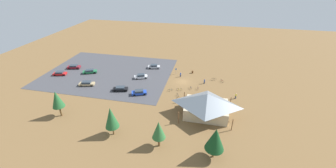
{
  "coord_description": "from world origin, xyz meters",
  "views": [
    {
      "loc": [
        -7.9,
        59.14,
        32.07
      ],
      "look_at": [
        3.92,
        4.57,
        1.2
      ],
      "focal_mm": 22.36,
      "sensor_mm": 36.0,
      "label": 1
    }
  ],
  "objects_px": {
    "bicycle_teal_edge_south": "(170,90)",
    "car_red_second_row": "(60,73)",
    "car_maroon_near_entry": "(74,67)",
    "bicycle_black_near_porch": "(214,79)",
    "car_blue_far_end": "(139,92)",
    "car_white_aisle_side": "(141,76)",
    "trash_bin": "(192,72)",
    "bicycle_red_yard_front": "(222,81)",
    "bicycle_blue_front_row": "(191,88)",
    "car_silver_end_stall": "(154,66)",
    "pine_far_east": "(111,118)",
    "bicycle_yellow_back_row": "(179,90)",
    "pine_center": "(215,139)",
    "bicycle_green_yard_right": "(202,94)",
    "bicycle_silver_edge_north": "(178,95)",
    "visitor_by_pavilion": "(236,96)",
    "bicycle_white_lone_west": "(187,96)",
    "pine_midwest": "(159,130)",
    "bicycle_purple_mid_cluster": "(198,88)",
    "visitor_crossing_yard": "(204,81)",
    "pine_west": "(57,99)",
    "car_green_back_corner": "(90,71)",
    "bicycle_orange_trailside": "(177,98)",
    "visitor_at_bikes": "(181,74)",
    "car_black_by_curb": "(120,89)",
    "bike_pavilion": "(207,104)"
  },
  "relations": [
    {
      "from": "car_green_back_corner",
      "to": "visitor_by_pavilion",
      "type": "relative_size",
      "value": 2.93
    },
    {
      "from": "pine_west",
      "to": "car_maroon_near_entry",
      "type": "height_order",
      "value": "pine_west"
    },
    {
      "from": "bicycle_blue_front_row",
      "to": "car_silver_end_stall",
      "type": "height_order",
      "value": "car_silver_end_stall"
    },
    {
      "from": "pine_center",
      "to": "bicycle_teal_edge_south",
      "type": "bearing_deg",
      "value": -60.03
    },
    {
      "from": "bicycle_red_yard_front",
      "to": "pine_center",
      "type": "bearing_deg",
      "value": 86.41
    },
    {
      "from": "pine_midwest",
      "to": "bicycle_blue_front_row",
      "type": "distance_m",
      "value": 25.2
    },
    {
      "from": "bicycle_black_near_porch",
      "to": "bicycle_purple_mid_cluster",
      "type": "relative_size",
      "value": 0.96
    },
    {
      "from": "bicycle_white_lone_west",
      "to": "pine_midwest",
      "type": "bearing_deg",
      "value": 80.98
    },
    {
      "from": "car_black_by_curb",
      "to": "pine_center",
      "type": "bearing_deg",
      "value": 144.68
    },
    {
      "from": "pine_far_east",
      "to": "car_maroon_near_entry",
      "type": "distance_m",
      "value": 41.36
    },
    {
      "from": "car_red_second_row",
      "to": "bicycle_red_yard_front",
      "type": "bearing_deg",
      "value": -173.04
    },
    {
      "from": "bicycle_purple_mid_cluster",
      "to": "visitor_by_pavilion",
      "type": "distance_m",
      "value": 11.21
    },
    {
      "from": "bicycle_yellow_back_row",
      "to": "visitor_crossing_yard",
      "type": "bearing_deg",
      "value": -139.72
    },
    {
      "from": "bicycle_silver_edge_north",
      "to": "car_black_by_curb",
      "type": "xyz_separation_m",
      "value": [
        17.31,
        0.6,
        0.35
      ]
    },
    {
      "from": "bike_pavilion",
      "to": "visitor_at_bikes",
      "type": "xyz_separation_m",
      "value": [
        9.48,
        -19.38,
        -2.44
      ]
    },
    {
      "from": "bicycle_blue_front_row",
      "to": "bicycle_green_yard_right",
      "type": "height_order",
      "value": "bicycle_blue_front_row"
    },
    {
      "from": "car_blue_far_end",
      "to": "car_white_aisle_side",
      "type": "bearing_deg",
      "value": -74.28
    },
    {
      "from": "bicycle_teal_edge_south",
      "to": "car_red_second_row",
      "type": "relative_size",
      "value": 0.33
    },
    {
      "from": "car_blue_far_end",
      "to": "visitor_by_pavilion",
      "type": "relative_size",
      "value": 2.74
    },
    {
      "from": "pine_far_east",
      "to": "bicycle_white_lone_west",
      "type": "xyz_separation_m",
      "value": [
        -13.81,
        -18.64,
        -4.24
      ]
    },
    {
      "from": "bicycle_black_near_porch",
      "to": "car_black_by_curb",
      "type": "xyz_separation_m",
      "value": [
        27.11,
        12.71,
        0.31
      ]
    },
    {
      "from": "visitor_by_pavilion",
      "to": "pine_far_east",
      "type": "bearing_deg",
      "value": 37.2
    },
    {
      "from": "pine_west",
      "to": "bicycle_yellow_back_row",
      "type": "bearing_deg",
      "value": -145.55
    },
    {
      "from": "bicycle_white_lone_west",
      "to": "car_white_aisle_side",
      "type": "bearing_deg",
      "value": -26.41
    },
    {
      "from": "pine_west",
      "to": "visitor_at_bikes",
      "type": "xyz_separation_m",
      "value": [
        -25.47,
        -27.36,
        -3.92
      ]
    },
    {
      "from": "bicycle_silver_edge_north",
      "to": "visitor_crossing_yard",
      "type": "distance_m",
      "value": 11.52
    },
    {
      "from": "trash_bin",
      "to": "bicycle_silver_edge_north",
      "type": "xyz_separation_m",
      "value": [
        2.41,
        15.99,
        -0.09
      ]
    },
    {
      "from": "bicycle_orange_trailside",
      "to": "car_white_aisle_side",
      "type": "relative_size",
      "value": 0.36
    },
    {
      "from": "bicycle_blue_front_row",
      "to": "visitor_by_pavilion",
      "type": "height_order",
      "value": "visitor_by_pavilion"
    },
    {
      "from": "bicycle_black_near_porch",
      "to": "car_white_aisle_side",
      "type": "relative_size",
      "value": 0.37
    },
    {
      "from": "bicycle_blue_front_row",
      "to": "car_silver_end_stall",
      "type": "xyz_separation_m",
      "value": [
        15.04,
        -12.15,
        0.36
      ]
    },
    {
      "from": "pine_far_east",
      "to": "car_maroon_near_entry",
      "type": "bearing_deg",
      "value": -44.89
    },
    {
      "from": "car_black_by_curb",
      "to": "visitor_crossing_yard",
      "type": "xyz_separation_m",
      "value": [
        -24.25,
        -9.79,
        0.18
      ]
    },
    {
      "from": "bicycle_orange_trailside",
      "to": "car_white_aisle_side",
      "type": "height_order",
      "value": "car_white_aisle_side"
    },
    {
      "from": "pine_center",
      "to": "car_silver_end_stall",
      "type": "relative_size",
      "value": 1.52
    },
    {
      "from": "bicycle_yellow_back_row",
      "to": "car_red_second_row",
      "type": "relative_size",
      "value": 0.37
    },
    {
      "from": "bicycle_green_yard_right",
      "to": "bicycle_silver_edge_north",
      "type": "height_order",
      "value": "bicycle_silver_edge_north"
    },
    {
      "from": "pine_center",
      "to": "car_black_by_curb",
      "type": "xyz_separation_m",
      "value": [
        27.75,
        -19.66,
        -3.87
      ]
    },
    {
      "from": "car_red_second_row",
      "to": "visitor_by_pavilion",
      "type": "bearing_deg",
      "value": 177.43
    },
    {
      "from": "bicycle_yellow_back_row",
      "to": "visitor_by_pavilion",
      "type": "height_order",
      "value": "visitor_by_pavilion"
    },
    {
      "from": "trash_bin",
      "to": "bicycle_red_yard_front",
      "type": "bearing_deg",
      "value": 155.56
    },
    {
      "from": "bicycle_orange_trailside",
      "to": "visitor_at_bikes",
      "type": "relative_size",
      "value": 0.97
    },
    {
      "from": "trash_bin",
      "to": "car_green_back_corner",
      "type": "bearing_deg",
      "value": 12.38
    },
    {
      "from": "bicycle_red_yard_front",
      "to": "visitor_crossing_yard",
      "type": "relative_size",
      "value": 0.87
    },
    {
      "from": "car_maroon_near_entry",
      "to": "bicycle_black_near_porch",
      "type": "bearing_deg",
      "value": -178.3
    },
    {
      "from": "pine_midwest",
      "to": "bicycle_red_yard_front",
      "type": "relative_size",
      "value": 4.23
    },
    {
      "from": "bike_pavilion",
      "to": "visitor_by_pavilion",
      "type": "relative_size",
      "value": 7.32
    },
    {
      "from": "bicycle_yellow_back_row",
      "to": "car_maroon_near_entry",
      "type": "bearing_deg",
      "value": -10.44
    },
    {
      "from": "car_green_back_corner",
      "to": "bicycle_purple_mid_cluster",
      "type": "bearing_deg",
      "value": 175.25
    },
    {
      "from": "bicycle_red_yard_front",
      "to": "visitor_by_pavilion",
      "type": "distance_m",
      "value": 9.93
    }
  ]
}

